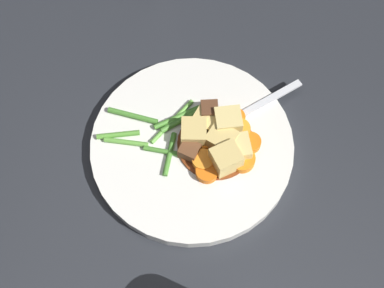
% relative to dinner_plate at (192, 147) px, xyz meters
% --- Properties ---
extents(ground_plane, '(3.00, 3.00, 0.00)m').
position_rel_dinner_plate_xyz_m(ground_plane, '(0.00, 0.00, -0.01)').
color(ground_plane, '#26282D').
extents(dinner_plate, '(0.27, 0.27, 0.02)m').
position_rel_dinner_plate_xyz_m(dinner_plate, '(0.00, 0.00, 0.00)').
color(dinner_plate, white).
rests_on(dinner_plate, ground_plane).
extents(stew_sauce, '(0.10, 0.10, 0.00)m').
position_rel_dinner_plate_xyz_m(stew_sauce, '(0.03, 0.01, 0.01)').
color(stew_sauce, brown).
rests_on(stew_sauce, dinner_plate).
extents(carrot_slice_0, '(0.04, 0.04, 0.01)m').
position_rel_dinner_plate_xyz_m(carrot_slice_0, '(0.05, 0.05, 0.01)').
color(carrot_slice_0, orange).
rests_on(carrot_slice_0, dinner_plate).
extents(carrot_slice_1, '(0.04, 0.04, 0.01)m').
position_rel_dinner_plate_xyz_m(carrot_slice_1, '(0.06, 0.03, 0.01)').
color(carrot_slice_1, orange).
rests_on(carrot_slice_1, dinner_plate).
extents(carrot_slice_2, '(0.04, 0.04, 0.01)m').
position_rel_dinner_plate_xyz_m(carrot_slice_2, '(0.03, -0.04, 0.01)').
color(carrot_slice_2, orange).
rests_on(carrot_slice_2, dinner_plate).
extents(carrot_slice_3, '(0.04, 0.04, 0.01)m').
position_rel_dinner_plate_xyz_m(carrot_slice_3, '(0.07, -0.01, 0.01)').
color(carrot_slice_3, orange).
rests_on(carrot_slice_3, dinner_plate).
extents(carrot_slice_4, '(0.04, 0.04, 0.01)m').
position_rel_dinner_plate_xyz_m(carrot_slice_4, '(0.03, 0.02, 0.02)').
color(carrot_slice_4, orange).
rests_on(carrot_slice_4, dinner_plate).
extents(carrot_slice_5, '(0.03, 0.03, 0.01)m').
position_rel_dinner_plate_xyz_m(carrot_slice_5, '(0.02, -0.02, 0.02)').
color(carrot_slice_5, orange).
rests_on(carrot_slice_5, dinner_plate).
extents(carrot_slice_6, '(0.04, 0.04, 0.01)m').
position_rel_dinner_plate_xyz_m(carrot_slice_6, '(0.02, 0.01, 0.01)').
color(carrot_slice_6, orange).
rests_on(carrot_slice_6, dinner_plate).
extents(carrot_slice_7, '(0.04, 0.04, 0.01)m').
position_rel_dinner_plate_xyz_m(carrot_slice_7, '(0.08, 0.02, 0.01)').
color(carrot_slice_7, orange).
rests_on(carrot_slice_7, dinner_plate).
extents(potato_chunk_0, '(0.05, 0.05, 0.03)m').
position_rel_dinner_plate_xyz_m(potato_chunk_0, '(0.05, -0.02, 0.03)').
color(potato_chunk_0, '#DBBC6B').
rests_on(potato_chunk_0, dinner_plate).
extents(potato_chunk_1, '(0.04, 0.04, 0.03)m').
position_rel_dinner_plate_xyz_m(potato_chunk_1, '(0.04, 0.04, 0.02)').
color(potato_chunk_1, '#E5CC7A').
rests_on(potato_chunk_1, dinner_plate).
extents(potato_chunk_2, '(0.05, 0.05, 0.03)m').
position_rel_dinner_plate_xyz_m(potato_chunk_2, '(0.06, 0.00, 0.02)').
color(potato_chunk_2, '#E5CC7A').
rests_on(potato_chunk_2, dinner_plate).
extents(potato_chunk_3, '(0.04, 0.04, 0.03)m').
position_rel_dinner_plate_xyz_m(potato_chunk_3, '(-0.00, 0.01, 0.02)').
color(potato_chunk_3, '#DBBC6B').
rests_on(potato_chunk_3, dinner_plate).
extents(potato_chunk_4, '(0.04, 0.04, 0.03)m').
position_rel_dinner_plate_xyz_m(potato_chunk_4, '(0.04, 0.01, 0.02)').
color(potato_chunk_4, '#DBBC6B').
rests_on(potato_chunk_4, dinner_plate).
extents(potato_chunk_5, '(0.04, 0.04, 0.02)m').
position_rel_dinner_plate_xyz_m(potato_chunk_5, '(0.01, 0.03, 0.02)').
color(potato_chunk_5, '#DBBC6B').
rests_on(potato_chunk_5, dinner_plate).
extents(meat_chunk_0, '(0.03, 0.03, 0.03)m').
position_rel_dinner_plate_xyz_m(meat_chunk_0, '(0.01, 0.05, 0.02)').
color(meat_chunk_0, '#56331E').
rests_on(meat_chunk_0, dinner_plate).
extents(meat_chunk_1, '(0.03, 0.03, 0.02)m').
position_rel_dinner_plate_xyz_m(meat_chunk_1, '(0.05, 0.02, 0.02)').
color(meat_chunk_1, '#56331E').
rests_on(meat_chunk_1, dinner_plate).
extents(meat_chunk_2, '(0.03, 0.03, 0.02)m').
position_rel_dinner_plate_xyz_m(meat_chunk_2, '(0.00, -0.02, 0.02)').
color(meat_chunk_2, brown).
rests_on(meat_chunk_2, dinner_plate).
extents(green_bean_0, '(0.05, 0.01, 0.01)m').
position_rel_dinner_plate_xyz_m(green_bean_0, '(-0.03, -0.02, 0.01)').
color(green_bean_0, '#4C8E33').
rests_on(green_bean_0, dinner_plate).
extents(green_bean_1, '(0.06, 0.01, 0.01)m').
position_rel_dinner_plate_xyz_m(green_bean_1, '(-0.09, -0.02, 0.01)').
color(green_bean_1, '#66AD42').
rests_on(green_bean_1, dinner_plate).
extents(green_bean_2, '(0.06, 0.05, 0.01)m').
position_rel_dinner_plate_xyz_m(green_bean_2, '(-0.03, 0.03, 0.01)').
color(green_bean_2, '#4C8E33').
rests_on(green_bean_2, dinner_plate).
extents(green_bean_3, '(0.07, 0.01, 0.01)m').
position_rel_dinner_plate_xyz_m(green_bean_3, '(-0.09, 0.02, 0.01)').
color(green_bean_3, '#4C8E33').
rests_on(green_bean_3, dinner_plate).
extents(green_bean_4, '(0.01, 0.06, 0.01)m').
position_rel_dinner_plate_xyz_m(green_bean_4, '(-0.03, -0.02, 0.01)').
color(green_bean_4, '#4C8E33').
rests_on(green_bean_4, dinner_plate).
extents(green_bean_5, '(0.05, 0.05, 0.01)m').
position_rel_dinner_plate_xyz_m(green_bean_5, '(-0.02, 0.03, 0.01)').
color(green_bean_5, '#4C8E33').
rests_on(green_bean_5, dinner_plate).
extents(green_bean_6, '(0.04, 0.08, 0.01)m').
position_rel_dinner_plate_xyz_m(green_bean_6, '(-0.03, 0.03, 0.01)').
color(green_bean_6, '#66AD42').
rests_on(green_bean_6, dinner_plate).
extents(green_bean_7, '(0.06, 0.03, 0.01)m').
position_rel_dinner_plate_xyz_m(green_bean_7, '(-0.10, -0.01, 0.01)').
color(green_bean_7, '#599E38').
rests_on(green_bean_7, dinner_plate).
extents(fork, '(0.14, 0.13, 0.00)m').
position_rel_dinner_plate_xyz_m(fork, '(0.06, 0.06, 0.01)').
color(fork, silver).
rests_on(fork, dinner_plate).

